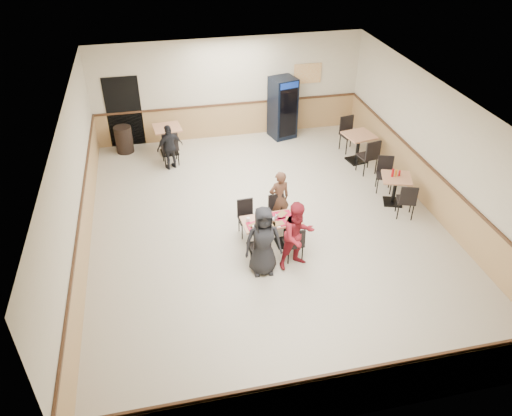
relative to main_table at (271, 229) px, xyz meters
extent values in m
plane|color=beige|center=(0.09, 0.70, -0.45)|extent=(10.00, 10.00, 0.00)
plane|color=silver|center=(0.09, 0.70, 2.55)|extent=(10.00, 10.00, 0.00)
plane|color=beige|center=(0.09, 5.70, 1.05)|extent=(8.00, 0.00, 8.00)
plane|color=beige|center=(0.09, -4.30, 1.05)|extent=(8.00, 0.00, 8.00)
plane|color=beige|center=(-3.91, 0.70, 1.05)|extent=(0.00, 10.00, 10.00)
plane|color=beige|center=(4.09, 0.70, 1.05)|extent=(0.00, 10.00, 10.00)
cube|color=tan|center=(0.09, 5.68, 0.05)|extent=(7.98, 0.03, 1.00)
cube|color=tan|center=(4.07, 0.70, 0.05)|extent=(0.03, 9.98, 1.00)
cube|color=#472B19|center=(0.09, 5.67, 0.58)|extent=(7.98, 0.04, 0.06)
cube|color=black|center=(-3.01, 5.68, 0.60)|extent=(1.00, 0.02, 2.10)
cube|color=orange|center=(2.49, 5.66, 1.35)|extent=(0.85, 0.02, 0.60)
cube|color=black|center=(-0.31, -0.02, -0.43)|extent=(0.42, 0.42, 0.04)
cylinder|color=black|center=(-0.31, -0.02, -0.11)|extent=(0.08, 0.08, 0.61)
cube|color=tan|center=(-0.31, -0.02, 0.21)|extent=(0.66, 0.66, 0.04)
cube|color=black|center=(0.31, 0.02, -0.43)|extent=(0.42, 0.42, 0.04)
cylinder|color=black|center=(0.31, 0.02, -0.11)|extent=(0.08, 0.08, 0.61)
cube|color=tan|center=(0.31, 0.02, 0.21)|extent=(0.66, 0.66, 0.04)
imported|color=black|center=(-0.37, -0.78, 0.32)|extent=(0.77, 0.52, 1.53)
imported|color=maroon|center=(0.35, -0.75, 0.31)|extent=(0.86, 0.74, 1.51)
imported|color=#533323|center=(0.37, 0.78, 0.24)|extent=(0.54, 0.40, 1.37)
imported|color=black|center=(-1.85, 3.98, 0.19)|extent=(0.81, 0.55, 1.28)
cube|color=#B10B2B|center=(-0.35, -0.13, 0.23)|extent=(0.42, 0.32, 0.02)
cube|color=#B10B2B|center=(0.32, -0.12, 0.23)|extent=(0.42, 0.32, 0.02)
cube|color=#B10B2B|center=(0.26, 0.12, 0.23)|extent=(0.42, 0.32, 0.02)
cylinder|color=white|center=(0.10, -0.18, 0.23)|extent=(0.21, 0.21, 0.01)
cube|color=#B86D47|center=(0.10, -0.18, 0.24)|extent=(0.25, 0.18, 0.02)
cylinder|color=white|center=(0.26, 0.15, 0.23)|extent=(0.21, 0.21, 0.01)
cube|color=#B86D47|center=(0.26, 0.15, 0.24)|extent=(0.28, 0.26, 0.02)
cylinder|color=white|center=(-0.08, -0.17, 0.23)|extent=(0.21, 0.21, 0.01)
cube|color=#B86D47|center=(-0.08, -0.17, 0.24)|extent=(0.26, 0.20, 0.02)
cylinder|color=white|center=(0.41, -0.07, 0.23)|extent=(0.21, 0.21, 0.01)
cube|color=#B86D47|center=(0.41, -0.07, 0.24)|extent=(0.27, 0.23, 0.02)
cylinder|color=white|center=(-0.40, -0.13, 0.23)|extent=(0.21, 0.21, 0.01)
cube|color=#B86D47|center=(-0.40, -0.13, 0.24)|extent=(0.27, 0.23, 0.02)
cylinder|color=white|center=(-0.37, -0.20, 0.23)|extent=(0.21, 0.21, 0.01)
cube|color=#B86D47|center=(-0.37, -0.20, 0.24)|extent=(0.27, 0.23, 0.02)
cylinder|color=white|center=(-0.50, 0.07, 0.27)|extent=(0.07, 0.07, 0.09)
cylinder|color=white|center=(-0.26, -0.26, 0.27)|extent=(0.07, 0.07, 0.09)
cylinder|color=white|center=(-0.44, -0.25, 0.27)|extent=(0.07, 0.07, 0.09)
cylinder|color=white|center=(-0.23, 0.03, 0.27)|extent=(0.07, 0.07, 0.09)
cylinder|color=#A7A9BB|center=(0.11, 0.01, 0.29)|extent=(0.07, 0.07, 0.12)
ellipsoid|color=white|center=(0.02, -0.02, 0.27)|extent=(0.13, 0.13, 0.09)
cube|color=black|center=(3.35, 1.02, -0.43)|extent=(0.56, 0.56, 0.04)
cylinder|color=black|center=(3.35, 1.02, -0.08)|extent=(0.09, 0.09, 0.66)
cube|color=tan|center=(3.35, 1.02, 0.26)|extent=(0.87, 0.87, 0.04)
cube|color=black|center=(3.29, 3.26, -0.43)|extent=(0.57, 0.57, 0.04)
cylinder|color=black|center=(3.29, 3.26, -0.03)|extent=(0.10, 0.10, 0.74)
cube|color=tan|center=(3.29, 3.26, 0.35)|extent=(0.89, 0.89, 0.04)
cylinder|color=#B00C11|center=(3.25, 1.07, 0.38)|extent=(0.06, 0.06, 0.20)
cylinder|color=orange|center=(3.34, 1.07, 0.37)|extent=(0.06, 0.06, 0.17)
cylinder|color=#B00C11|center=(3.43, 1.07, 0.35)|extent=(0.05, 0.05, 0.14)
cube|color=black|center=(-1.85, 4.90, -0.43)|extent=(0.53, 0.53, 0.04)
cylinder|color=black|center=(-1.85, 4.90, -0.04)|extent=(0.10, 0.10, 0.74)
cube|color=tan|center=(-1.85, 4.90, 0.34)|extent=(0.83, 0.83, 0.04)
cube|color=black|center=(1.64, 5.30, 0.48)|extent=(0.85, 0.83, 1.85)
cube|color=black|center=(1.73, 4.96, 0.43)|extent=(0.55, 0.16, 1.46)
cube|color=#0D2B98|center=(1.73, 4.95, 1.29)|extent=(0.57, 0.16, 0.18)
cylinder|color=black|center=(-3.11, 5.25, -0.06)|extent=(0.50, 0.50, 0.78)
camera|label=1|loc=(-2.18, -8.37, 6.31)|focal=35.00mm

